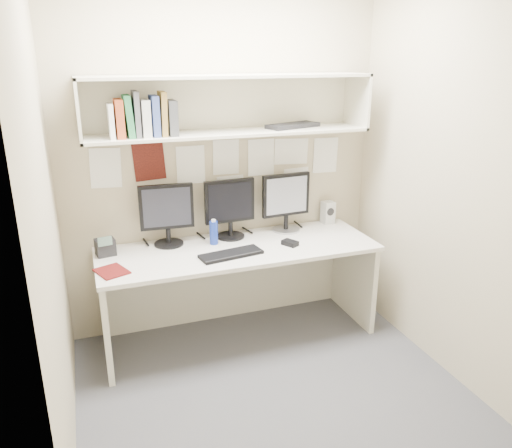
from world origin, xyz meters
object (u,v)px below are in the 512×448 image
object	(u,v)px
desk	(239,292)
desk_phone	(105,247)
keyboard	(231,254)
monitor_left	(167,212)
monitor_right	(286,200)
monitor_center	(230,206)
speaker	(328,212)
maroon_notebook	(112,271)

from	to	relation	value
desk	desk_phone	distance (m)	1.02
desk	keyboard	size ratio (longest dim) A/B	4.57
monitor_left	keyboard	xyz separation A→B (m)	(0.37, -0.36, -0.24)
monitor_left	monitor_right	world-z (taller)	monitor_right
monitor_left	monitor_center	distance (m)	0.47
desk_phone	monitor_center	bearing A→B (deg)	-6.24
monitor_left	desk	bearing A→B (deg)	-21.38
monitor_left	monitor_center	xyz separation A→B (m)	(0.47, 0.00, -0.00)
monitor_left	monitor_right	xyz separation A→B (m)	(0.93, -0.00, 0.00)
speaker	monitor_center	bearing A→B (deg)	177.31
desk	monitor_center	distance (m)	0.65
monitor_right	desk	bearing A→B (deg)	-158.73
monitor_right	speaker	xyz separation A→B (m)	(0.40, 0.05, -0.16)
speaker	maroon_notebook	bearing A→B (deg)	-172.52
monitor_left	keyboard	size ratio (longest dim) A/B	1.03
desk	speaker	world-z (taller)	speaker
monitor_center	keyboard	xyz separation A→B (m)	(-0.10, -0.36, -0.23)
monitor_right	desk_phone	bearing A→B (deg)	178.47
desk	monitor_left	distance (m)	0.80
maroon_notebook	desk_phone	size ratio (longest dim) A/B	1.35
desk	monitor_left	bearing A→B (deg)	154.73
speaker	maroon_notebook	xyz separation A→B (m)	(-1.75, -0.42, -0.09)
keyboard	maroon_notebook	size ratio (longest dim) A/B	2.11
desk	desk_phone	bearing A→B (deg)	170.28
desk	desk_phone	size ratio (longest dim) A/B	13.04
monitor_center	desk	bearing A→B (deg)	-94.30
keyboard	speaker	distance (m)	1.04
desk	keyboard	world-z (taller)	keyboard
keyboard	desk_phone	xyz separation A→B (m)	(-0.81, 0.30, 0.05)
desk	monitor_right	size ratio (longest dim) A/B	4.40
monitor_right	maroon_notebook	world-z (taller)	monitor_right
maroon_notebook	monitor_right	bearing A→B (deg)	-6.49
monitor_left	keyboard	distance (m)	0.57
maroon_notebook	monitor_left	bearing A→B (deg)	18.95
desk	desk_phone	xyz separation A→B (m)	(-0.91, 0.16, 0.42)
keyboard	desk	bearing A→B (deg)	46.84
keyboard	speaker	bearing A→B (deg)	14.36
keyboard	desk_phone	distance (m)	0.87
desk_phone	monitor_right	bearing A→B (deg)	-7.54
desk_phone	desk	bearing A→B (deg)	-19.90
monitor_center	maroon_notebook	xyz separation A→B (m)	(-0.90, -0.37, -0.24)
desk	monitor_center	bearing A→B (deg)	88.33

